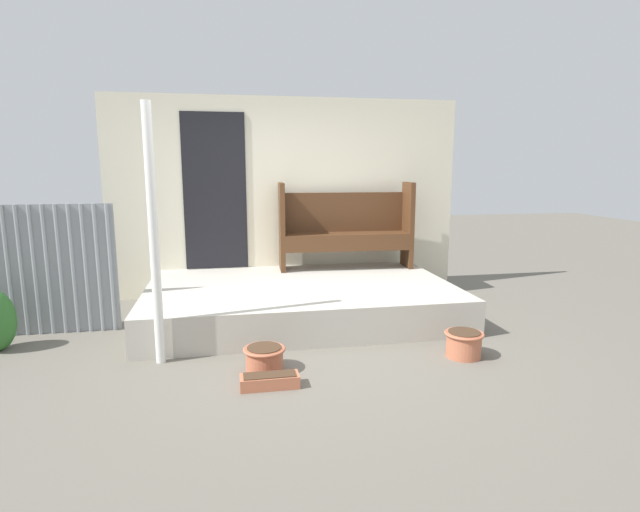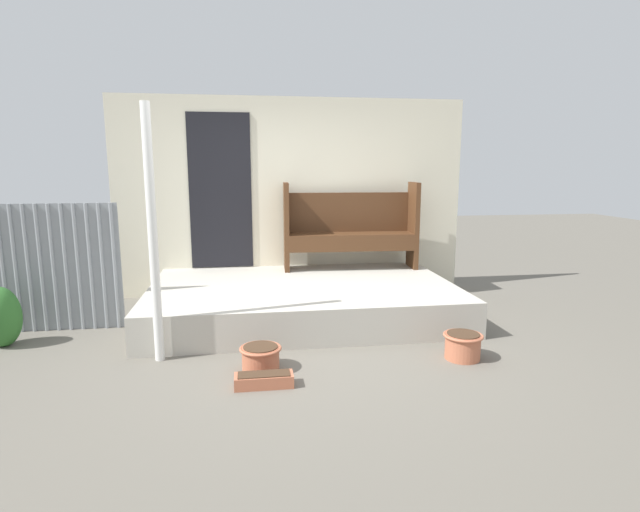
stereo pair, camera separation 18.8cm
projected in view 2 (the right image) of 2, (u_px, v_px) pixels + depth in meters
The scene contains 9 objects.
ground_plane at pixel (300, 350), 4.73m from camera, with size 24.00×24.00×0.00m, color #666056.
porch_slab at pixel (303, 300), 5.78m from camera, with size 3.44×2.18×0.38m.
house_wall at pixel (290, 197), 6.66m from camera, with size 4.64×0.08×2.60m.
support_post at pixel (153, 236), 4.29m from camera, with size 0.08×0.08×2.24m.
bench at pixel (350, 225), 6.54m from camera, with size 1.75×0.48×1.13m.
flower_pot_left at pixel (261, 357), 4.25m from camera, with size 0.36×0.36×0.21m.
flower_pot_middle at pixel (463, 345), 4.49m from camera, with size 0.36×0.36×0.24m.
planter_box_rect at pixel (264, 380), 3.93m from camera, with size 0.46×0.17×0.11m.
shrub_by_fence at pixel (1, 317), 4.77m from camera, with size 0.36×0.32×0.59m.
Camera 2 is at (-0.46, -4.47, 1.72)m, focal length 28.00 mm.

